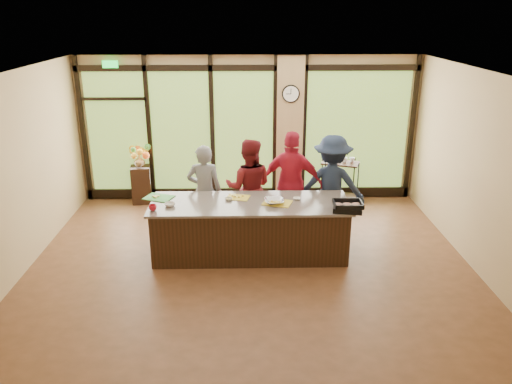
{
  "coord_description": "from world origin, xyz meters",
  "views": [
    {
      "loc": [
        -0.06,
        -7.16,
        3.83
      ],
      "look_at": [
        0.1,
        0.4,
        1.06
      ],
      "focal_mm": 35.0,
      "sensor_mm": 36.0,
      "label": 1
    }
  ],
  "objects_px": {
    "cook_right": "(332,186)",
    "bar_cart": "(340,176)",
    "flower_stand": "(141,184)",
    "cook_left": "(205,192)",
    "roasting_pan": "(348,208)",
    "island_base": "(250,230)"
  },
  "relations": [
    {
      "from": "flower_stand",
      "to": "bar_cart",
      "type": "distance_m",
      "value": 4.13
    },
    {
      "from": "cook_right",
      "to": "roasting_pan",
      "type": "bearing_deg",
      "value": 105.09
    },
    {
      "from": "cook_left",
      "to": "cook_right",
      "type": "distance_m",
      "value": 2.24
    },
    {
      "from": "flower_stand",
      "to": "cook_left",
      "type": "bearing_deg",
      "value": -57.43
    },
    {
      "from": "cook_right",
      "to": "bar_cart",
      "type": "xyz_separation_m",
      "value": [
        0.42,
        1.44,
        -0.31
      ]
    },
    {
      "from": "island_base",
      "to": "cook_left",
      "type": "distance_m",
      "value": 1.15
    },
    {
      "from": "cook_left",
      "to": "roasting_pan",
      "type": "distance_m",
      "value": 2.55
    },
    {
      "from": "cook_left",
      "to": "bar_cart",
      "type": "height_order",
      "value": "cook_left"
    },
    {
      "from": "bar_cart",
      "to": "island_base",
      "type": "bearing_deg",
      "value": -109.36
    },
    {
      "from": "island_base",
      "to": "cook_right",
      "type": "bearing_deg",
      "value": 28.98
    },
    {
      "from": "flower_stand",
      "to": "bar_cart",
      "type": "bearing_deg",
      "value": -10.99
    },
    {
      "from": "cook_right",
      "to": "flower_stand",
      "type": "bearing_deg",
      "value": -11.3
    },
    {
      "from": "cook_left",
      "to": "flower_stand",
      "type": "bearing_deg",
      "value": -46.21
    },
    {
      "from": "cook_left",
      "to": "flower_stand",
      "type": "distance_m",
      "value": 2.3
    },
    {
      "from": "roasting_pan",
      "to": "flower_stand",
      "type": "bearing_deg",
      "value": 154.9
    },
    {
      "from": "cook_right",
      "to": "bar_cart",
      "type": "height_order",
      "value": "cook_right"
    },
    {
      "from": "cook_right",
      "to": "bar_cart",
      "type": "distance_m",
      "value": 1.53
    },
    {
      "from": "bar_cart",
      "to": "cook_left",
      "type": "bearing_deg",
      "value": -130.05
    },
    {
      "from": "island_base",
      "to": "cook_right",
      "type": "xyz_separation_m",
      "value": [
        1.45,
        0.8,
        0.47
      ]
    },
    {
      "from": "cook_left",
      "to": "bar_cart",
      "type": "bearing_deg",
      "value": -147.38
    },
    {
      "from": "cook_right",
      "to": "roasting_pan",
      "type": "relative_size",
      "value": 4.16
    },
    {
      "from": "roasting_pan",
      "to": "island_base",
      "type": "bearing_deg",
      "value": 177.74
    }
  ]
}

